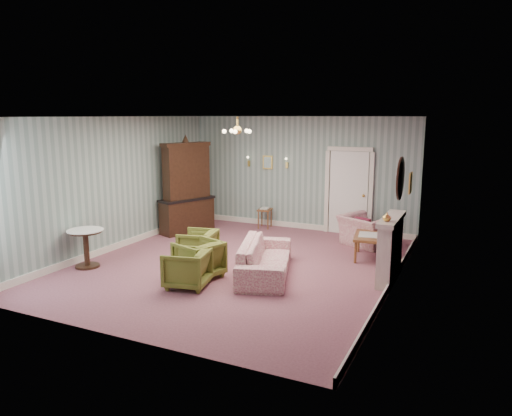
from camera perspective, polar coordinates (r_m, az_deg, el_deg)
The scene contains 27 objects.
floor at distance 9.64m, azimuth -2.10°, elevation -6.75°, with size 7.00×7.00×0.00m, color #8E5261.
ceiling at distance 9.18m, azimuth -2.23°, elevation 10.76°, with size 7.00×7.00×0.00m, color white.
wall_back at distance 12.49m, azimuth 5.23°, elevation 4.11°, with size 6.00×6.00×0.00m, color gray.
wall_front at distance 6.46m, azimuth -16.55°, elevation -2.78°, with size 6.00×6.00×0.00m, color gray.
wall_left at distance 10.99m, azimuth -16.22°, elevation 2.78°, with size 7.00×7.00×0.00m, color gray.
wall_right at distance 8.38m, azimuth 16.39°, elevation 0.33°, with size 7.00×7.00×0.00m, color gray.
wall_right_floral at distance 8.39m, azimuth 16.29°, elevation 0.34°, with size 7.00×7.00×0.00m, color #B55A8A.
door at distance 12.12m, azimuth 10.92°, elevation 1.98°, with size 1.12×0.12×2.16m, color white, non-canonical shape.
olive_chair_a at distance 8.43m, azimuth -8.16°, elevation -6.88°, with size 0.71×0.66×0.73m, color #626724.
olive_chair_b at distance 8.88m, azimuth -6.79°, elevation -5.81°, with size 0.74×0.69×0.76m, color #626724.
olive_chair_c at distance 9.83m, azimuth -6.89°, elevation -4.30°, with size 0.69×0.65×0.71m, color #626724.
sofa_chintz at distance 8.97m, azimuth 1.10°, elevation -5.27°, with size 2.18×0.64×0.85m, color #A0405C.
wingback_chair at distance 11.19m, azimuth 12.96°, elevation -2.06°, with size 1.06×0.69×0.93m, color #A0405C.
dresser at distance 12.17m, azimuth -8.25°, elevation 2.69°, with size 0.50×1.44×2.40m, color black, non-canonical shape.
fireplace at distance 8.98m, azimuth 15.61°, elevation -4.64°, with size 0.30×1.40×1.16m, color beige, non-canonical shape.
mantel_vase at distance 8.45m, azimuth 15.24°, elevation -1.03°, with size 0.15×0.15×0.15m, color gold.
oval_mirror at distance 8.72m, azimuth 16.68°, elevation 3.37°, with size 0.04×0.76×0.84m, color white, non-canonical shape.
framed_print at distance 10.08m, azimuth 17.83°, elevation 2.84°, with size 0.04×0.34×0.42m, color gold, non-canonical shape.
coffee_table at distance 10.27m, azimuth 13.11°, elevation -4.46°, with size 0.55×0.98×0.50m, color brown, non-canonical shape.
side_table_black at distance 10.16m, azimuth 15.43°, elevation -4.57°, with size 0.37×0.37×0.56m, color black, non-canonical shape.
pedestal_table at distance 9.96m, azimuth -19.46°, elevation -4.52°, with size 0.70×0.70×0.76m, color black, non-canonical shape.
nesting_table at distance 12.67m, azimuth 1.06°, elevation -1.13°, with size 0.33×0.42×0.55m, color brown, non-canonical shape.
gilt_mirror_back at distance 12.76m, azimuth 1.37°, elevation 5.43°, with size 0.28×0.06×0.36m, color gold, non-canonical shape.
sconce_left at distance 12.97m, azimuth -0.90°, elevation 5.52°, with size 0.16×0.12×0.30m, color gold, non-canonical shape.
sconce_right at distance 12.53m, azimuth 3.65°, elevation 5.30°, with size 0.16×0.12×0.30m, color gold, non-canonical shape.
chandelier at distance 9.19m, azimuth -2.22°, elevation 9.07°, with size 0.56×0.56×0.36m, color gold, non-canonical shape.
burgundy_cushion at distance 11.05m, azimuth 12.54°, elevation -2.12°, with size 0.38×0.10×0.38m, color maroon.
Camera 1 is at (4.22, -8.16, 2.94)m, focal length 33.76 mm.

